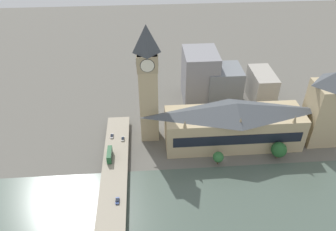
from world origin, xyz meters
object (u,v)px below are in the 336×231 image
(road_bridge, at_px, (111,214))
(car_southbound_tail, at_px, (117,201))
(double_decker_bus_lead, at_px, (110,154))
(car_southbound_lead, at_px, (123,139))
(clock_tower, at_px, (148,82))
(parliament_hall, at_px, (234,124))
(victoria_tower, at_px, (326,108))
(car_southbound_mid, at_px, (112,136))

(road_bridge, distance_m, car_southbound_tail, 7.52)
(double_decker_bus_lead, xyz_separation_m, car_southbound_tail, (-32.09, -5.85, -2.09))
(car_southbound_lead, bearing_deg, car_southbound_tail, 178.80)
(car_southbound_lead, bearing_deg, road_bridge, 176.16)
(clock_tower, xyz_separation_m, car_southbound_tail, (-56.33, 18.01, -34.69))
(road_bridge, bearing_deg, parliament_hall, -53.91)
(victoria_tower, height_order, road_bridge, victoria_tower)
(road_bridge, distance_m, double_decker_bus_lead, 39.23)
(parliament_hall, relative_size, road_bridge, 0.53)
(parliament_hall, height_order, car_southbound_tail, parliament_hall)
(road_bridge, xyz_separation_m, double_decker_bus_lead, (38.93, 3.16, 3.68))
(car_southbound_mid, bearing_deg, parliament_hall, -94.59)
(parliament_hall, height_order, victoria_tower, victoria_tower)
(car_southbound_lead, bearing_deg, victoria_tower, -91.20)
(car_southbound_tail, bearing_deg, road_bridge, 158.59)
(road_bridge, bearing_deg, car_southbound_tail, -21.41)
(car_southbound_mid, height_order, car_southbound_tail, car_southbound_tail)
(double_decker_bus_lead, height_order, car_southbound_mid, double_decker_bus_lead)
(car_southbound_lead, xyz_separation_m, car_southbound_mid, (3.39, 6.96, -0.03))
(double_decker_bus_lead, distance_m, car_southbound_tail, 32.68)
(parliament_hall, distance_m, car_southbound_tail, 83.23)
(clock_tower, relative_size, car_southbound_tail, 18.70)
(car_southbound_lead, bearing_deg, double_decker_bus_lead, 156.82)
(clock_tower, distance_m, double_decker_bus_lead, 47.12)
(double_decker_bus_lead, bearing_deg, clock_tower, -44.54)
(road_bridge, bearing_deg, double_decker_bus_lead, 4.64)
(double_decker_bus_lead, height_order, car_southbound_tail, double_decker_bus_lead)
(car_southbound_mid, bearing_deg, clock_tower, -78.56)
(clock_tower, xyz_separation_m, double_decker_bus_lead, (-24.24, 23.85, -32.61))
(parliament_hall, distance_m, double_decker_bus_lead, 76.46)
(clock_tower, xyz_separation_m, car_southbound_lead, (-8.24, 17.00, -34.69))
(double_decker_bus_lead, bearing_deg, car_southbound_tail, -169.67)
(victoria_tower, xyz_separation_m, car_southbound_lead, (2.58, 123.02, -18.86))
(car_southbound_lead, distance_m, car_southbound_mid, 7.74)
(road_bridge, bearing_deg, clock_tower, -18.13)
(victoria_tower, bearing_deg, clock_tower, 84.17)
(parliament_hall, height_order, double_decker_bus_lead, parliament_hall)
(car_southbound_mid, relative_size, car_southbound_tail, 1.08)
(parliament_hall, relative_size, clock_tower, 1.11)
(parliament_hall, xyz_separation_m, double_decker_bus_lead, (-13.37, 74.92, -7.42))
(road_bridge, distance_m, car_southbound_lead, 55.08)
(parliament_hall, bearing_deg, victoria_tower, -89.94)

